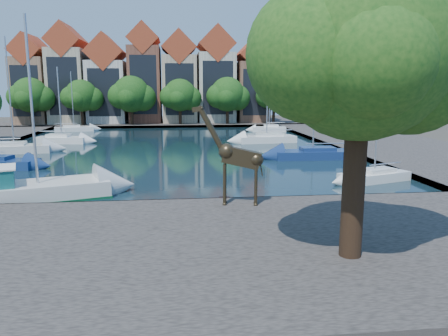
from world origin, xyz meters
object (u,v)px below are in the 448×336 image
object	(u,v)px
plane_tree	(364,54)
giraffe_statue	(236,157)
motorsailer	(8,189)
sailboat_right_a	(374,174)

from	to	relation	value
plane_tree	giraffe_statue	world-z (taller)	plane_tree
plane_tree	motorsailer	world-z (taller)	plane_tree
giraffe_statue	sailboat_right_a	xyz separation A→B (m)	(10.69, 6.50, -2.46)
giraffe_statue	plane_tree	bearing A→B (deg)	-66.36
motorsailer	giraffe_statue	bearing A→B (deg)	-14.80
motorsailer	plane_tree	bearing A→B (deg)	-34.34
motorsailer	sailboat_right_a	xyz separation A→B (m)	(23.33, 3.16, -0.31)
plane_tree	giraffe_statue	distance (m)	9.46
motorsailer	sailboat_right_a	bearing A→B (deg)	7.71
plane_tree	motorsailer	bearing A→B (deg)	145.66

